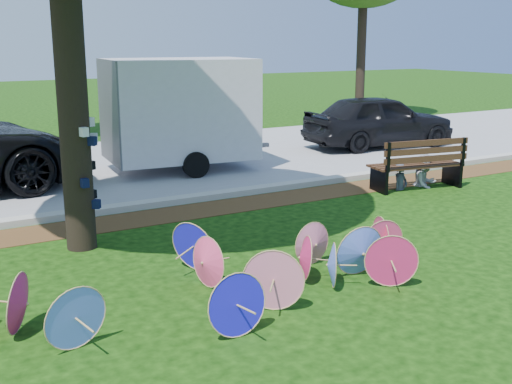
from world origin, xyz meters
The scene contains 10 objects.
ground centered at (0.00, 0.00, 0.00)m, with size 90.00×90.00×0.00m, color black.
mulch_strip centered at (0.00, 4.50, 0.01)m, with size 90.00×1.00×0.01m, color #472D16.
curb centered at (0.00, 5.20, 0.06)m, with size 90.00×0.30×0.12m, color #B7B5AD.
street centered at (0.00, 9.35, 0.01)m, with size 90.00×8.00×0.01m, color gray.
parasol_pile centered at (-0.43, 0.60, 0.34)m, with size 6.17×2.45×0.74m.
dark_pickup centered at (8.35, 8.39, 0.76)m, with size 1.80×4.48×1.53m, color black.
cargo_trailer centered at (2.01, 8.17, 1.46)m, with size 3.32×2.10×2.93m, color silver.
park_bench centered at (5.47, 3.88, 0.53)m, with size 2.04×0.77×1.06m, color black, non-canonical shape.
person_left centered at (5.12, 3.93, 0.54)m, with size 0.40×0.26×1.08m, color #3C4353.
person_right centered at (5.82, 3.93, 0.67)m, with size 0.65×0.50×1.33m, color #B7B8C1.
Camera 1 is at (-4.06, -5.86, 3.08)m, focal length 45.00 mm.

